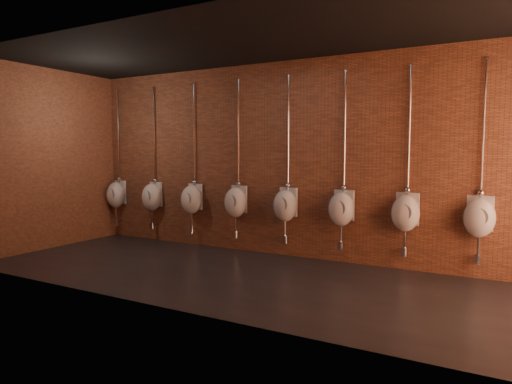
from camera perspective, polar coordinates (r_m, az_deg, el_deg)
ground at (r=6.31m, az=0.32°, el=-10.86°), size 8.50×8.50×0.00m
room_shell at (r=6.07m, az=0.33°, el=7.72°), size 8.54×3.04×3.22m
urinal_0 at (r=9.68m, az=-17.07°, el=-0.25°), size 0.46×0.42×2.72m
urinal_1 at (r=9.02m, az=-12.88°, el=-0.52°), size 0.46×0.42×2.72m
urinal_2 at (r=8.42m, az=-8.07°, el=-0.84°), size 0.46×0.42×2.72m
urinal_3 at (r=7.89m, az=-2.56°, el=-1.19°), size 0.46×0.42×2.72m
urinal_4 at (r=7.44m, az=3.69°, el=-1.57°), size 0.46×0.42×2.72m
urinal_5 at (r=7.09m, az=10.64°, el=-1.98°), size 0.46×0.42×2.72m
urinal_6 at (r=6.85m, az=18.20°, el=-2.39°), size 0.46×0.42×2.72m
urinal_7 at (r=6.74m, az=26.15°, el=-2.77°), size 0.46×0.42×2.72m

